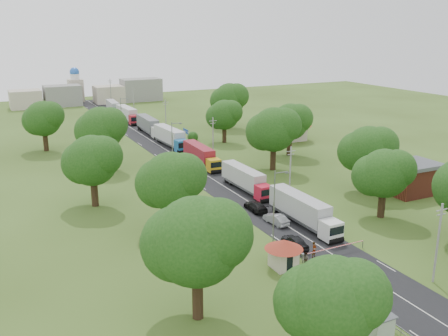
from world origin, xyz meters
TOP-DOWN VIEW (x-y plane):
  - ground at (0.00, 0.00)m, footprint 260.00×260.00m
  - road at (0.00, 20.00)m, footprint 8.00×200.00m
  - boom_barrier at (-1.36, -25.00)m, footprint 9.22×0.35m
  - guard_booth at (-7.20, -25.00)m, footprint 4.40×4.40m
  - kiosk at (-7.00, -40.00)m, footprint 2.30×2.30m
  - guard_rail at (-5.00, -35.00)m, footprint 0.10×17.00m
  - info_sign at (5.20, 35.00)m, footprint 0.12×3.10m
  - pole_0 at (5.50, -35.00)m, footprint 1.60×0.24m
  - pole_1 at (5.50, -7.00)m, footprint 1.60×0.24m
  - pole_2 at (5.50, 21.00)m, footprint 1.60×0.24m
  - pole_3 at (5.50, 49.00)m, footprint 1.60×0.24m
  - pole_4 at (5.50, 77.00)m, footprint 1.60×0.24m
  - pole_5 at (5.50, 105.00)m, footprint 1.60×0.24m
  - lamp_0 at (-5.35, -20.00)m, footprint 2.03×0.22m
  - lamp_1 at (-5.35, 15.00)m, footprint 2.03×0.22m
  - lamp_2 at (-5.35, 50.00)m, footprint 2.03×0.22m
  - tree_2 at (13.99, -17.86)m, footprint 8.00×8.00m
  - tree_3 at (19.99, -7.84)m, footprint 8.80×8.80m
  - tree_4 at (12.99, 10.17)m, footprint 9.60×9.60m
  - tree_5 at (21.99, 18.16)m, footprint 8.80×8.80m
  - tree_6 at (14.99, 35.14)m, footprint 8.00×8.00m
  - tree_7 at (23.99, 50.17)m, footprint 9.60×9.60m
  - tree_8 at (-14.01, -41.86)m, footprint 8.00×8.00m
  - tree_9 at (-20.01, -29.83)m, footprint 9.60×9.60m
  - tree_10 at (-15.01, -9.84)m, footprint 8.80×8.80m
  - tree_11 at (-22.01, 5.16)m, footprint 8.80×8.80m
  - tree_12 at (-16.01, 25.17)m, footprint 9.60×9.60m
  - tree_13 at (-24.01, 45.16)m, footprint 8.80×8.80m
  - house_brick at (26.00, -12.00)m, footprint 8.60×6.60m
  - house_cream at (30.00, 30.00)m, footprint 10.08×10.08m
  - distant_town at (0.68, 110.00)m, footprint 52.00×8.00m
  - church at (-4.00, 118.00)m, footprint 5.00×5.00m
  - truck_0 at (2.21, -15.37)m, footprint 2.64×14.37m
  - truck_1 at (2.21, 1.17)m, footprint 2.62×13.61m
  - truck_2 at (1.95, 19.16)m, footprint 2.63×13.88m
  - truck_3 at (2.09, 36.44)m, footprint 3.29×15.16m
  - truck_4 at (2.13, 52.47)m, footprint 2.79×14.83m
  - truck_5 at (1.86, 71.18)m, footprint 2.91×14.82m
  - truck_6 at (1.75, 86.95)m, footprint 2.95×13.50m
  - car_lane_front at (-3.00, -21.13)m, footprint 2.19×4.71m
  - car_lane_mid at (-1.00, -13.55)m, footprint 1.96×4.48m
  - car_lane_rear at (-1.00, -7.84)m, footprint 2.13×5.00m
  - car_verge_near at (5.50, 13.59)m, footprint 2.39×4.92m
  - car_verge_far at (6.96, 33.51)m, footprint 2.60×4.49m
  - pedestrian_near at (-2.55, -24.50)m, footprint 0.83×0.69m
  - pedestrian_booth at (-4.86, -26.00)m, footprint 0.76×0.93m

SIDE VIEW (x-z plane):
  - ground at x=0.00m, z-range 0.00..0.00m
  - road at x=0.00m, z-range -0.02..0.02m
  - guard_rail at x=-5.00m, z-range -0.85..0.85m
  - car_verge_near at x=5.50m, z-range 0.00..1.35m
  - car_lane_mid at x=-1.00m, z-range 0.00..1.43m
  - car_lane_rear at x=-1.00m, z-range 0.00..1.44m
  - car_verge_far at x=6.96m, z-range 0.00..1.44m
  - car_lane_front at x=-3.00m, z-range 0.00..1.56m
  - pedestrian_booth at x=-4.86m, z-range 0.00..1.78m
  - boom_barrier at x=-1.36m, z-range 0.30..1.48m
  - pedestrian_near at x=-2.55m, z-range 0.00..1.96m
  - kiosk at x=-7.00m, z-range 0.02..2.43m
  - truck_6 at x=1.75m, z-range 0.11..3.84m
  - truck_1 at x=2.21m, z-range 0.11..3.88m
  - truck_2 at x=1.95m, z-range 0.12..3.96m
  - truck_0 at x=2.21m, z-range 0.12..4.10m
  - guard_booth at x=-7.20m, z-range 0.44..3.89m
  - truck_5 at x=1.86m, z-range 0.13..4.22m
  - truck_4 at x=2.13m, z-range 0.13..4.23m
  - truck_3 at x=2.09m, z-range 0.13..4.32m
  - house_brick at x=26.00m, z-range 0.05..5.25m
  - info_sign at x=5.20m, z-range 0.95..5.05m
  - distant_town at x=0.68m, z-range -0.51..7.49m
  - house_cream at x=30.00m, z-range 0.74..6.54m
  - pole_0 at x=5.50m, z-range 0.18..9.18m
  - pole_1 at x=5.50m, z-range 0.18..9.18m
  - pole_2 at x=5.50m, z-range 0.18..9.18m
  - pole_3 at x=5.50m, z-range 0.18..9.18m
  - pole_4 at x=5.50m, z-range 0.18..9.18m
  - pole_5 at x=5.50m, z-range 0.18..9.18m
  - church at x=-4.00m, z-range -0.76..11.54m
  - lamp_0 at x=-5.35m, z-range 0.55..10.55m
  - lamp_1 at x=-5.35m, z-range 0.55..10.55m
  - lamp_2 at x=-5.35m, z-range 0.55..10.55m
  - tree_2 at x=13.99m, z-range 1.55..11.65m
  - tree_6 at x=14.99m, z-range 1.55..11.65m
  - tree_8 at x=-14.01m, z-range 1.55..11.65m
  - tree_3 at x=19.99m, z-range 1.69..12.76m
  - tree_5 at x=21.99m, z-range 1.69..12.76m
  - tree_10 at x=-15.01m, z-range 1.69..12.76m
  - tree_11 at x=-22.01m, z-range 1.69..12.76m
  - tree_13 at x=-24.01m, z-range 1.69..12.76m
  - tree_4 at x=12.99m, z-range 1.83..13.88m
  - tree_7 at x=23.99m, z-range 1.83..13.88m
  - tree_9 at x=-20.01m, z-range 1.83..13.88m
  - tree_12 at x=-16.01m, z-range 1.83..13.88m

